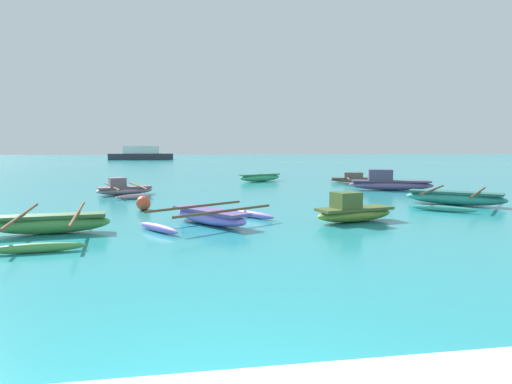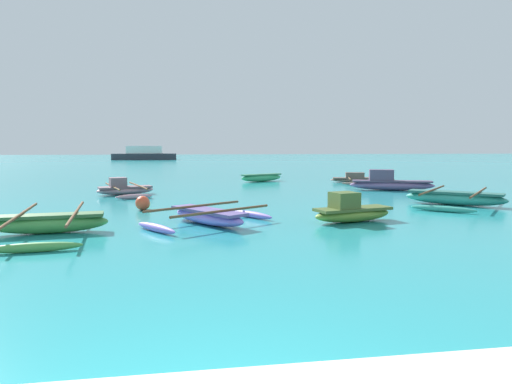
{
  "view_description": "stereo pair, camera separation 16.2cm",
  "coord_description": "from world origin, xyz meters",
  "px_view_note": "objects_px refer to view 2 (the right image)",
  "views": [
    {
      "loc": [
        -0.14,
        -2.91,
        2.12
      ],
      "look_at": [
        2.95,
        15.53,
        0.25
      ],
      "focal_mm": 32.0,
      "sensor_mm": 36.0,
      "label": 1
    },
    {
      "loc": [
        0.02,
        -2.94,
        2.12
      ],
      "look_at": [
        2.95,
        15.53,
        0.25
      ],
      "focal_mm": 32.0,
      "sensor_mm": 36.0,
      "label": 2
    }
  ],
  "objects_px": {
    "moored_boat_3": "(362,179)",
    "distant_ferry": "(144,154)",
    "moored_boat_1": "(455,198)",
    "moored_boat_7": "(49,223)",
    "moored_boat_5": "(124,189)",
    "mooring_buoy_1": "(145,204)",
    "moored_boat_6": "(390,183)",
    "mooring_buoy_0": "(143,203)",
    "moored_boat_4": "(351,211)",
    "moored_boat_0": "(208,216)",
    "moored_boat_2": "(261,177)"
  },
  "relations": [
    {
      "from": "moored_boat_2",
      "to": "moored_boat_4",
      "type": "relative_size",
      "value": 1.11
    },
    {
      "from": "moored_boat_7",
      "to": "moored_boat_4",
      "type": "bearing_deg",
      "value": -4.04
    },
    {
      "from": "mooring_buoy_1",
      "to": "moored_boat_1",
      "type": "bearing_deg",
      "value": -3.11
    },
    {
      "from": "moored_boat_1",
      "to": "moored_boat_4",
      "type": "relative_size",
      "value": 1.81
    },
    {
      "from": "moored_boat_3",
      "to": "moored_boat_5",
      "type": "bearing_deg",
      "value": -143.32
    },
    {
      "from": "moored_boat_5",
      "to": "mooring_buoy_0",
      "type": "distance_m",
      "value": 5.35
    },
    {
      "from": "moored_boat_4",
      "to": "moored_boat_7",
      "type": "relative_size",
      "value": 0.55
    },
    {
      "from": "moored_boat_6",
      "to": "moored_boat_4",
      "type": "bearing_deg",
      "value": -102.68
    },
    {
      "from": "mooring_buoy_1",
      "to": "moored_boat_0",
      "type": "bearing_deg",
      "value": -59.43
    },
    {
      "from": "mooring_buoy_0",
      "to": "mooring_buoy_1",
      "type": "bearing_deg",
      "value": 74.66
    },
    {
      "from": "moored_boat_0",
      "to": "moored_boat_6",
      "type": "height_order",
      "value": "moored_boat_6"
    },
    {
      "from": "distant_ferry",
      "to": "moored_boat_6",
      "type": "bearing_deg",
      "value": -73.38
    },
    {
      "from": "moored_boat_1",
      "to": "moored_boat_5",
      "type": "height_order",
      "value": "moored_boat_5"
    },
    {
      "from": "moored_boat_6",
      "to": "mooring_buoy_0",
      "type": "height_order",
      "value": "moored_boat_6"
    },
    {
      "from": "distant_ferry",
      "to": "moored_boat_7",
      "type": "bearing_deg",
      "value": -87.37
    },
    {
      "from": "moored_boat_4",
      "to": "moored_boat_5",
      "type": "xyz_separation_m",
      "value": [
        -7.28,
        8.57,
        -0.04
      ]
    },
    {
      "from": "moored_boat_4",
      "to": "mooring_buoy_1",
      "type": "relative_size",
      "value": 7.19
    },
    {
      "from": "moored_boat_2",
      "to": "distant_ferry",
      "type": "bearing_deg",
      "value": 77.03
    },
    {
      "from": "moored_boat_3",
      "to": "moored_boat_5",
      "type": "xyz_separation_m",
      "value": [
        -13.0,
        -4.81,
        0.06
      ]
    },
    {
      "from": "moored_boat_0",
      "to": "mooring_buoy_1",
      "type": "xyz_separation_m",
      "value": [
        -1.96,
        3.32,
        -0.04
      ]
    },
    {
      "from": "moored_boat_3",
      "to": "moored_boat_6",
      "type": "height_order",
      "value": "moored_boat_6"
    },
    {
      "from": "moored_boat_1",
      "to": "moored_boat_7",
      "type": "distance_m",
      "value": 13.44
    },
    {
      "from": "moored_boat_4",
      "to": "mooring_buoy_0",
      "type": "height_order",
      "value": "moored_boat_4"
    },
    {
      "from": "moored_boat_3",
      "to": "mooring_buoy_0",
      "type": "bearing_deg",
      "value": -123.2
    },
    {
      "from": "moored_boat_4",
      "to": "moored_boat_6",
      "type": "height_order",
      "value": "moored_boat_6"
    },
    {
      "from": "moored_boat_0",
      "to": "moored_boat_5",
      "type": "distance_m",
      "value": 8.95
    },
    {
      "from": "moored_boat_4",
      "to": "moored_boat_7",
      "type": "distance_m",
      "value": 7.95
    },
    {
      "from": "moored_boat_7",
      "to": "moored_boat_5",
      "type": "bearing_deg",
      "value": 78.37
    },
    {
      "from": "moored_boat_1",
      "to": "mooring_buoy_0",
      "type": "distance_m",
      "value": 11.1
    },
    {
      "from": "moored_boat_6",
      "to": "mooring_buoy_0",
      "type": "relative_size",
      "value": 8.45
    },
    {
      "from": "moored_boat_1",
      "to": "moored_boat_5",
      "type": "xyz_separation_m",
      "value": [
        -12.33,
        5.61,
        -0.0
      ]
    },
    {
      "from": "moored_boat_7",
      "to": "moored_boat_1",
      "type": "bearing_deg",
      "value": 7.36
    },
    {
      "from": "moored_boat_0",
      "to": "moored_boat_3",
      "type": "xyz_separation_m",
      "value": [
        9.74,
        13.15,
        -0.03
      ]
    },
    {
      "from": "moored_boat_5",
      "to": "distant_ferry",
      "type": "relative_size",
      "value": 0.44
    },
    {
      "from": "moored_boat_0",
      "to": "moored_boat_3",
      "type": "height_order",
      "value": "moored_boat_3"
    },
    {
      "from": "mooring_buoy_0",
      "to": "mooring_buoy_1",
      "type": "relative_size",
      "value": 1.34
    },
    {
      "from": "moored_boat_2",
      "to": "moored_boat_6",
      "type": "xyz_separation_m",
      "value": [
        5.24,
        -6.43,
        0.1
      ]
    },
    {
      "from": "moored_boat_3",
      "to": "moored_boat_4",
      "type": "height_order",
      "value": "moored_boat_4"
    },
    {
      "from": "mooring_buoy_0",
      "to": "moored_boat_4",
      "type": "bearing_deg",
      "value": -29.13
    },
    {
      "from": "moored_boat_3",
      "to": "distant_ferry",
      "type": "height_order",
      "value": "distant_ferry"
    },
    {
      "from": "moored_boat_7",
      "to": "mooring_buoy_0",
      "type": "xyz_separation_m",
      "value": [
        1.91,
        3.83,
        -0.01
      ]
    },
    {
      "from": "mooring_buoy_0",
      "to": "moored_boat_3",
      "type": "bearing_deg",
      "value": 40.43
    },
    {
      "from": "moored_boat_0",
      "to": "moored_boat_6",
      "type": "xyz_separation_m",
      "value": [
        9.25,
        8.41,
        0.13
      ]
    },
    {
      "from": "moored_boat_2",
      "to": "moored_boat_7",
      "type": "relative_size",
      "value": 0.61
    },
    {
      "from": "moored_boat_0",
      "to": "moored_boat_4",
      "type": "height_order",
      "value": "moored_boat_4"
    },
    {
      "from": "moored_boat_5",
      "to": "mooring_buoy_1",
      "type": "bearing_deg",
      "value": -92.38
    },
    {
      "from": "moored_boat_1",
      "to": "moored_boat_6",
      "type": "height_order",
      "value": "moored_boat_6"
    },
    {
      "from": "moored_boat_5",
      "to": "moored_boat_6",
      "type": "bearing_deg",
      "value": -16.53
    },
    {
      "from": "moored_boat_3",
      "to": "moored_boat_7",
      "type": "distance_m",
      "value": 19.46
    },
    {
      "from": "moored_boat_7",
      "to": "mooring_buoy_0",
      "type": "distance_m",
      "value": 4.28
    }
  ]
}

